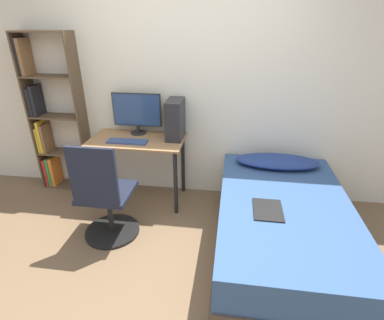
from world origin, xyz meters
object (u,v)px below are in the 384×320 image
(monitor, at_px, (137,112))
(keyboard, at_px, (127,142))
(bed, at_px, (282,227))
(bookshelf, at_px, (50,122))
(pc_tower, at_px, (175,119))
(office_chair, at_px, (105,203))

(monitor, xyz_separation_m, keyboard, (-0.03, -0.29, -0.25))
(bed, relative_size, keyboard, 4.52)
(bookshelf, height_order, monitor, bookshelf)
(pc_tower, bearing_deg, office_chair, -122.30)
(monitor, height_order, keyboard, monitor)
(bed, xyz_separation_m, monitor, (-1.58, 0.86, 0.76))
(office_chair, relative_size, bed, 0.53)
(bookshelf, distance_m, pc_tower, 1.54)
(office_chair, distance_m, bed, 1.65)
(bookshelf, xyz_separation_m, office_chair, (1.01, -0.90, -0.46))
(office_chair, relative_size, keyboard, 2.40)
(bookshelf, bearing_deg, monitor, 0.62)
(keyboard, height_order, pc_tower, pc_tower)
(keyboard, xyz_separation_m, pc_tower, (0.49, 0.21, 0.20))
(pc_tower, bearing_deg, bed, -34.87)
(bed, distance_m, keyboard, 1.79)
(keyboard, bearing_deg, bed, -19.48)
(bed, relative_size, pc_tower, 4.55)
(monitor, distance_m, keyboard, 0.39)
(bookshelf, bearing_deg, office_chair, -41.74)
(office_chair, xyz_separation_m, bed, (1.65, 0.05, -0.14))
(bed, height_order, monitor, monitor)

